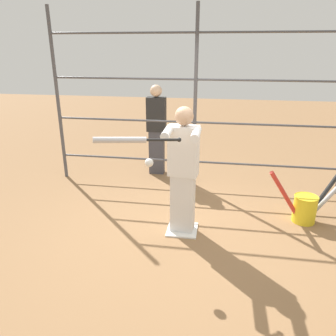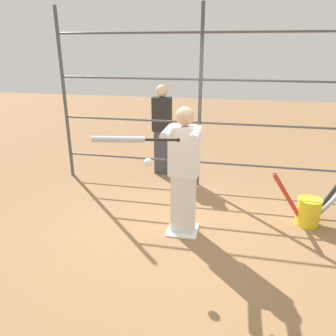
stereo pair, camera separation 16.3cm
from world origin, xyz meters
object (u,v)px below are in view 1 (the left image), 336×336
(bystander_behind_fence, at_px, (157,129))
(batter, at_px, (183,168))
(softball_in_flight, at_px, (149,163))
(bat_bucket, at_px, (306,207))
(baseball_bat_swinging, at_px, (127,140))

(bystander_behind_fence, bearing_deg, batter, 109.78)
(softball_in_flight, bearing_deg, bystander_behind_fence, -80.62)
(batter, distance_m, bystander_behind_fence, 2.21)
(bat_bucket, relative_size, bystander_behind_fence, 0.67)
(baseball_bat_swinging, relative_size, softball_in_flight, 9.08)
(softball_in_flight, bearing_deg, baseball_bat_swinging, 39.61)
(baseball_bat_swinging, distance_m, bystander_behind_fence, 2.80)
(baseball_bat_swinging, height_order, bat_bucket, baseball_bat_swinging)
(bat_bucket, height_order, bystander_behind_fence, bystander_behind_fence)
(softball_in_flight, relative_size, bat_bucket, 0.09)
(softball_in_flight, height_order, bystander_behind_fence, bystander_behind_fence)
(batter, relative_size, bat_bucket, 1.48)
(baseball_bat_swinging, distance_m, softball_in_flight, 0.38)
(bat_bucket, distance_m, bystander_behind_fence, 2.94)
(baseball_bat_swinging, bearing_deg, softball_in_flight, -140.39)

